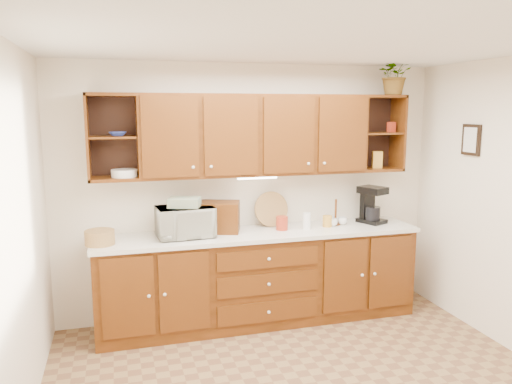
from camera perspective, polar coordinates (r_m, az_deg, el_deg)
ceiling at (r=3.50m, az=7.32°, el=16.84°), size 4.00×4.00×0.00m
back_wall at (r=5.20m, az=-0.52°, el=0.12°), size 4.00×0.00×4.00m
left_wall at (r=3.38m, az=-26.50°, el=-6.07°), size 0.00×3.50×3.50m
base_cabinets at (r=5.13m, az=0.39°, el=-9.82°), size 3.20×0.60×0.90m
countertop at (r=4.99m, az=0.43°, el=-4.76°), size 3.24×0.64×0.04m
upper_cabinets at (r=4.99m, az=0.07°, el=6.56°), size 3.20×0.33×0.80m
undercabinet_light at (r=4.97m, az=0.13°, el=1.66°), size 0.40×0.05×0.02m
framed_picture at (r=5.29m, az=23.39°, el=5.49°), size 0.03×0.24×0.30m
wicker_basket at (r=4.71m, az=-17.43°, el=-4.98°), size 0.28×0.28×0.13m
microwave at (r=4.80m, az=-8.12°, el=-3.39°), size 0.56×0.40×0.29m
towel_stack at (r=4.76m, az=-8.17°, el=-1.17°), size 0.34×0.29×0.09m
wine_bottle at (r=4.92m, az=-4.90°, el=-2.99°), size 0.08×0.08×0.29m
woven_tray at (r=5.21m, az=1.76°, el=-3.81°), size 0.37×0.12×0.36m
bread_box at (r=4.95m, az=-4.46°, el=-2.86°), size 0.49×0.39×0.30m
mug_tree at (r=5.33m, az=9.07°, el=-3.26°), size 0.25×0.25×0.27m
canister_red at (r=5.04m, az=2.99°, el=-3.58°), size 0.13×0.13×0.14m
canister_white at (r=5.08m, az=5.83°, el=-3.33°), size 0.10×0.10×0.17m
canister_yellow at (r=5.22m, az=8.15°, el=-3.32°), size 0.12×0.12×0.12m
coffee_maker at (r=5.48m, az=13.01°, el=-1.47°), size 0.30×0.34×0.39m
bowl_stack at (r=4.76m, az=-15.53°, el=6.41°), size 0.16×0.16×0.04m
plate_stack at (r=4.81m, az=-14.81°, el=2.10°), size 0.32×0.32×0.07m
pantry_box_yellow at (r=5.50m, az=13.67°, el=3.61°), size 0.12×0.10×0.18m
pantry_box_red at (r=5.54m, az=15.21°, el=7.17°), size 0.09×0.08×0.11m
potted_plant at (r=5.51m, az=15.58°, el=12.80°), size 0.42×0.38×0.42m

